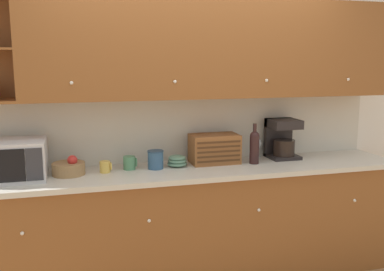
% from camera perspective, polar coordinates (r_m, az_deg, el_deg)
% --- Properties ---
extents(ground_plane, '(24.00, 24.00, 0.00)m').
position_cam_1_polar(ground_plane, '(4.09, -0.82, -16.38)').
color(ground_plane, '#9E754C').
extents(wall_back, '(5.88, 0.06, 2.60)m').
position_cam_1_polar(wall_back, '(3.73, -0.98, 2.04)').
color(wall_back, white).
rests_on(wall_back, ground_plane).
extents(counter_unit, '(3.50, 0.63, 0.95)m').
position_cam_1_polar(counter_unit, '(3.63, 0.39, -11.62)').
color(counter_unit, brown).
rests_on(counter_unit, ground_plane).
extents(backsplash_panel, '(3.48, 0.01, 0.56)m').
position_cam_1_polar(backsplash_panel, '(3.71, -0.84, 0.94)').
color(backsplash_panel, beige).
rests_on(backsplash_panel, counter_unit).
extents(upper_cabinets, '(3.48, 0.36, 0.80)m').
position_cam_1_polar(upper_cabinets, '(3.56, 2.50, 11.47)').
color(upper_cabinets, brown).
rests_on(upper_cabinets, backsplash_panel).
extents(microwave, '(0.50, 0.39, 0.29)m').
position_cam_1_polar(microwave, '(3.38, -23.08, -3.03)').
color(microwave, silver).
rests_on(microwave, counter_unit).
extents(fruit_basket, '(0.25, 0.25, 0.15)m').
position_cam_1_polar(fruit_basket, '(3.39, -16.10, -4.20)').
color(fruit_basket, '#937047').
rests_on(fruit_basket, counter_unit).
extents(mug, '(0.09, 0.08, 0.09)m').
position_cam_1_polar(mug, '(3.40, -11.48, -4.11)').
color(mug, gold).
rests_on(mug, counter_unit).
extents(mug_blue_second, '(0.11, 0.10, 0.11)m').
position_cam_1_polar(mug_blue_second, '(3.45, -8.31, -3.63)').
color(mug_blue_second, '#4C845B').
rests_on(mug_blue_second, counter_unit).
extents(storage_canister, '(0.13, 0.13, 0.15)m').
position_cam_1_polar(storage_canister, '(3.45, -4.88, -3.22)').
color(storage_canister, '#33567A').
rests_on(storage_canister, counter_unit).
extents(bowl_stack_on_counter, '(0.16, 0.16, 0.09)m').
position_cam_1_polar(bowl_stack_on_counter, '(3.52, -1.99, -3.42)').
color(bowl_stack_on_counter, slate).
rests_on(bowl_stack_on_counter, counter_unit).
extents(bread_box, '(0.40, 0.25, 0.25)m').
position_cam_1_polar(bread_box, '(3.62, 3.00, -1.77)').
color(bread_box, brown).
rests_on(bread_box, counter_unit).
extents(wine_bottle, '(0.08, 0.08, 0.34)m').
position_cam_1_polar(wine_bottle, '(3.63, 8.32, -1.35)').
color(wine_bottle, black).
rests_on(wine_bottle, counter_unit).
extents(wine_glass, '(0.07, 0.07, 0.18)m').
position_cam_1_polar(wine_glass, '(3.90, 8.76, -1.11)').
color(wine_glass, silver).
rests_on(wine_glass, counter_unit).
extents(coffee_maker, '(0.26, 0.25, 0.35)m').
position_cam_1_polar(coffee_maker, '(3.90, 11.90, -0.39)').
color(coffee_maker, black).
rests_on(coffee_maker, counter_unit).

